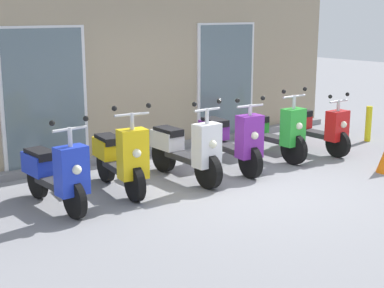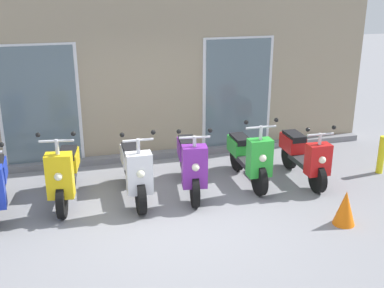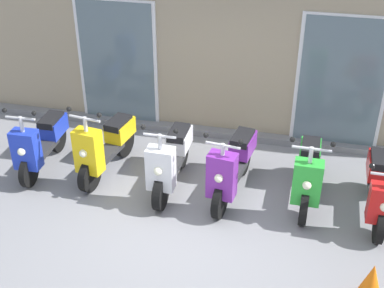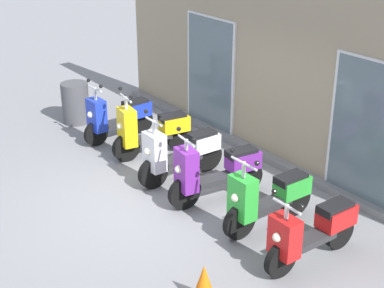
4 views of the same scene
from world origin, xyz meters
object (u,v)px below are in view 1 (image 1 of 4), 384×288
at_px(scooter_white, 186,149).
at_px(curb_bollard, 368,124).
at_px(scooter_yellow, 120,158).
at_px(scooter_red, 315,127).
at_px(scooter_purple, 231,140).
at_px(scooter_blue, 55,173).
at_px(scooter_green, 272,131).

relative_size(scooter_white, curb_bollard, 2.35).
distance_m(scooter_yellow, scooter_red, 4.03).
bearing_deg(scooter_purple, scooter_yellow, 176.63).
relative_size(scooter_purple, curb_bollard, 2.38).
xyz_separation_m(scooter_blue, scooter_yellow, (1.03, 0.09, 0.01)).
distance_m(scooter_purple, scooter_green, 1.07).
bearing_deg(scooter_blue, scooter_white, -0.87).
relative_size(scooter_purple, scooter_green, 1.03).
bearing_deg(scooter_white, scooter_blue, 179.13).
height_order(scooter_blue, scooter_red, scooter_blue).
height_order(scooter_green, curb_bollard, scooter_green).
height_order(scooter_blue, scooter_green, scooter_green).
bearing_deg(curb_bollard, scooter_purple, 178.12).
bearing_deg(scooter_green, scooter_red, -8.14).
height_order(scooter_green, scooter_red, scooter_green).
xyz_separation_m(scooter_white, scooter_purple, (0.92, 0.01, 0.02)).
relative_size(scooter_purple, scooter_red, 1.06).
relative_size(scooter_blue, curb_bollard, 2.18).
xyz_separation_m(scooter_yellow, scooter_red, (4.03, -0.14, -0.03)).
xyz_separation_m(scooter_yellow, scooter_purple, (1.99, -0.12, 0.01)).
height_order(scooter_white, scooter_green, scooter_white).
height_order(scooter_white, scooter_purple, scooter_white).
relative_size(scooter_red, curb_bollard, 2.24).
distance_m(scooter_yellow, scooter_purple, 2.00).
xyz_separation_m(scooter_green, curb_bollard, (2.47, -0.23, -0.13)).
height_order(scooter_red, curb_bollard, scooter_red).
distance_m(scooter_blue, scooter_yellow, 1.03).
xyz_separation_m(scooter_yellow, curb_bollard, (5.53, -0.23, -0.14)).
bearing_deg(scooter_white, scooter_yellow, 173.30).
bearing_deg(scooter_yellow, curb_bollard, -2.42).
xyz_separation_m(scooter_blue, curb_bollard, (6.56, -0.14, -0.13)).
xyz_separation_m(scooter_white, scooter_green, (1.98, 0.12, -0.00)).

